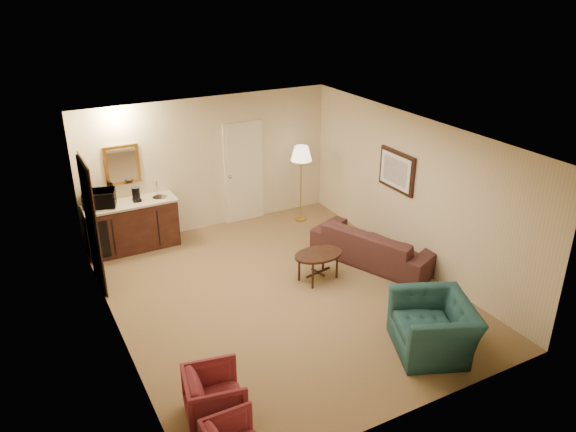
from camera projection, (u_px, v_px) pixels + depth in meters
name	position (u px, v px, depth m)	size (l,w,h in m)	color
ground	(282.00, 294.00, 8.93)	(6.00, 6.00, 0.00)	olive
room_walls	(253.00, 179.00, 8.82)	(5.02, 6.01, 2.61)	beige
wetbar_cabinet	(132.00, 226.00, 10.23)	(1.64, 0.58, 0.92)	#3C1F13
sofa	(375.00, 239.00, 9.78)	(2.20, 0.64, 0.86)	black
teal_armchair	(434.00, 319.00, 7.46)	(1.12, 0.73, 0.98)	#1B4544
rose_chair_near	(215.00, 393.00, 6.36)	(0.65, 0.61, 0.67)	maroon
coffee_table	(318.00, 266.00, 9.28)	(0.84, 0.56, 0.48)	black
floor_lamp	(301.00, 184.00, 11.28)	(0.42, 0.42, 1.58)	gold
waste_bin	(170.00, 235.00, 10.58)	(0.24, 0.24, 0.30)	black
microwave	(99.00, 197.00, 9.79)	(0.54, 0.30, 0.37)	black
coffee_maker	(136.00, 194.00, 10.03)	(0.14, 0.14, 0.27)	black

